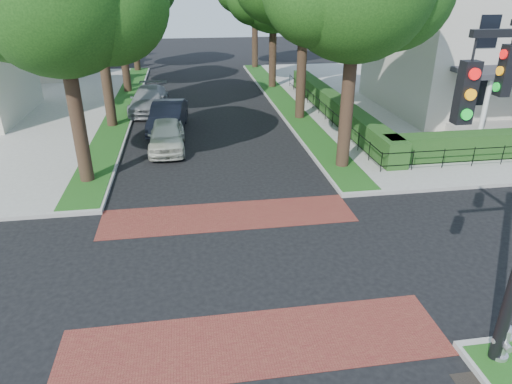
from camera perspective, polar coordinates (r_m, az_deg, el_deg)
ground at (r=13.69m, az=-2.14°, el=-9.21°), size 120.00×120.00×0.00m
sidewalk_ne at (r=37.47m, az=25.54°, el=10.82°), size 30.00×30.00×0.15m
crosswalk_far at (r=16.43m, az=-3.47°, el=-2.99°), size 9.00×2.20×0.01m
crosswalk_near at (r=11.21m, az=-0.10°, el=-18.31°), size 9.00×2.20×0.01m
storm_drain at (r=11.35m, az=25.10°, el=-20.60°), size 0.65×0.45×0.01m
grass_strip_ne at (r=31.99m, az=3.51°, el=11.26°), size 1.60×29.80×0.02m
grass_strip_nw at (r=31.57m, az=-16.37°, el=10.13°), size 1.60×29.80×0.02m
hedge_main_road at (r=28.60m, az=9.86°, el=10.52°), size 1.00×18.00×1.20m
fence_main_road at (r=28.40m, az=8.28°, el=10.22°), size 0.06×18.00×0.90m
house_victorian at (r=33.06m, az=27.45°, el=19.46°), size 13.00×13.05×12.48m
house_left_far at (r=45.64m, az=-28.62°, el=18.79°), size 10.00×9.00×10.14m
parked_car_front at (r=23.11m, az=-11.10°, el=6.95°), size 1.75×4.33×1.47m
parked_car_middle at (r=26.21m, az=-10.95°, el=9.24°), size 2.28×5.02×1.60m
parked_car_rear at (r=30.57m, az=-13.25°, el=11.18°), size 2.53×5.39×1.52m
fire_hydrant at (r=11.65m, az=28.46°, el=-16.09°), size 0.50×0.51×0.95m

